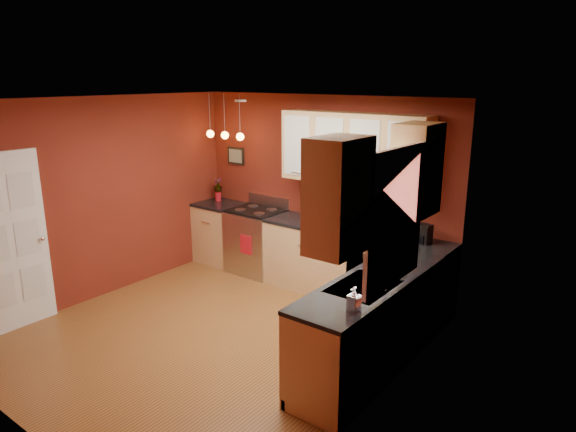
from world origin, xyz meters
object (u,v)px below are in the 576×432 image
Objects in this scene: gas_range at (257,240)px; coffee_maker at (424,235)px; red_canister at (310,212)px; soap_pump at (354,299)px; sink at (364,288)px.

gas_range is 4.86× the size of coffee_maker.
red_canister is 1.64m from coffee_maker.
soap_pump is at bearing -47.75° from red_canister.
gas_range is at bearing -175.16° from red_canister.
soap_pump is (0.19, -0.51, 0.13)m from sink.
sink is at bearing 110.02° from soap_pump.
soap_pump is at bearing -69.98° from sink.
soap_pump is (1.90, -2.09, 0.00)m from red_canister.
gas_range is 5.39× the size of soap_pump.
soap_pump is at bearing -71.23° from coffee_maker.
red_canister is (0.91, 0.08, 0.56)m from gas_range.
soap_pump is (0.26, -2.05, -0.00)m from coffee_maker.
sink reaches higher than red_canister.
coffee_maker reaches higher than red_canister.
sink is 3.40× the size of soap_pump.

